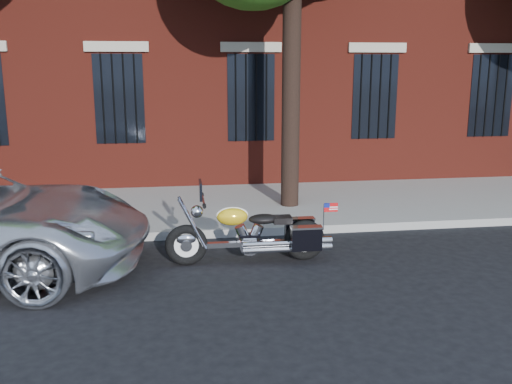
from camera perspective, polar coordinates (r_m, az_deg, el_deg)
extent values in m
plane|color=black|center=(8.94, 3.95, -6.78)|extent=(120.00, 120.00, 0.00)
cube|color=gray|center=(10.20, 2.32, -3.83)|extent=(40.00, 0.16, 0.15)
cube|color=gray|center=(11.99, 0.68, -1.31)|extent=(40.00, 3.60, 0.15)
cube|color=black|center=(13.49, -0.53, 9.40)|extent=(1.10, 0.14, 2.00)
cube|color=#B2A893|center=(13.44, -0.52, 14.29)|extent=(1.40, 0.20, 0.22)
cylinder|color=black|center=(13.41, -0.48, 9.38)|extent=(0.04, 0.04, 2.00)
cylinder|color=black|center=(11.38, 3.53, 10.28)|extent=(0.36, 0.36, 5.00)
torus|color=black|center=(8.63, -6.98, -5.29)|extent=(0.64, 0.15, 0.64)
torus|color=black|center=(8.84, 4.87, -4.82)|extent=(0.64, 0.15, 0.64)
cylinder|color=white|center=(8.63, -6.98, -5.29)|extent=(0.48, 0.06, 0.48)
cylinder|color=white|center=(8.84, 4.87, -4.82)|extent=(0.48, 0.06, 0.48)
ellipsoid|color=white|center=(8.61, -7.00, -4.68)|extent=(0.34, 0.12, 0.18)
ellipsoid|color=yellow|center=(8.80, 4.88, -4.11)|extent=(0.34, 0.14, 0.18)
cube|color=white|center=(8.69, -0.99, -5.19)|extent=(1.43, 0.11, 0.08)
cylinder|color=white|center=(8.71, -0.68, -5.30)|extent=(0.31, 0.17, 0.30)
cylinder|color=white|center=(8.61, 2.63, -5.45)|extent=(1.19, 0.10, 0.09)
ellipsoid|color=yellow|center=(8.55, -2.39, -2.46)|extent=(0.47, 0.28, 0.27)
ellipsoid|color=black|center=(8.62, 0.76, -2.71)|extent=(0.46, 0.28, 0.15)
cube|color=black|center=(9.03, 4.36, -3.72)|extent=(0.46, 0.16, 0.36)
cube|color=black|center=(8.57, 5.05, -4.65)|extent=(0.46, 0.16, 0.36)
cylinder|color=white|center=(8.46, -5.30, -0.81)|extent=(0.04, 0.74, 0.03)
sphere|color=white|center=(8.49, -5.92, -1.95)|extent=(0.19, 0.19, 0.19)
cube|color=black|center=(8.42, -5.58, 0.19)|extent=(0.04, 0.38, 0.27)
cube|color=red|center=(8.49, 7.49, -1.54)|extent=(0.21, 0.02, 0.13)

